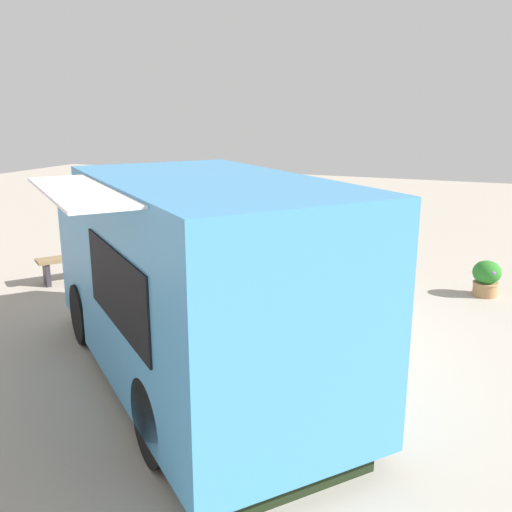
{
  "coord_description": "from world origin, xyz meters",
  "views": [
    {
      "loc": [
        -7.7,
        -3.12,
        3.31
      ],
      "look_at": [
        1.41,
        0.55,
        0.72
      ],
      "focal_mm": 39.65,
      "sensor_mm": 36.0,
      "label": 1
    }
  ],
  "objects_px": {
    "planter_flowering_far": "(486,278)",
    "planter_flowering_near": "(350,279)",
    "person_customer": "(243,244)",
    "food_truck": "(189,286)",
    "plaza_bench": "(80,261)"
  },
  "relations": [
    {
      "from": "planter_flowering_far",
      "to": "planter_flowering_near",
      "type": "bearing_deg",
      "value": 114.95
    },
    {
      "from": "person_customer",
      "to": "planter_flowering_near",
      "type": "bearing_deg",
      "value": -122.01
    },
    {
      "from": "planter_flowering_near",
      "to": "planter_flowering_far",
      "type": "relative_size",
      "value": 1.1
    },
    {
      "from": "food_truck",
      "to": "plaza_bench",
      "type": "height_order",
      "value": "food_truck"
    },
    {
      "from": "food_truck",
      "to": "plaza_bench",
      "type": "xyz_separation_m",
      "value": [
        2.97,
        4.06,
        -0.86
      ]
    },
    {
      "from": "food_truck",
      "to": "planter_flowering_far",
      "type": "xyz_separation_m",
      "value": [
        4.92,
        -3.36,
        -0.9
      ]
    },
    {
      "from": "planter_flowering_far",
      "to": "plaza_bench",
      "type": "xyz_separation_m",
      "value": [
        -1.95,
        7.42,
        0.04
      ]
    },
    {
      "from": "food_truck",
      "to": "planter_flowering_far",
      "type": "relative_size",
      "value": 8.56
    },
    {
      "from": "food_truck",
      "to": "planter_flowering_near",
      "type": "relative_size",
      "value": 7.78
    },
    {
      "from": "plaza_bench",
      "to": "food_truck",
      "type": "bearing_deg",
      "value": -126.21
    },
    {
      "from": "food_truck",
      "to": "person_customer",
      "type": "xyz_separation_m",
      "value": [
        5.64,
        1.72,
        -0.9
      ]
    },
    {
      "from": "food_truck",
      "to": "planter_flowering_near",
      "type": "height_order",
      "value": "food_truck"
    },
    {
      "from": "person_customer",
      "to": "planter_flowering_far",
      "type": "height_order",
      "value": "person_customer"
    },
    {
      "from": "food_truck",
      "to": "planter_flowering_near",
      "type": "bearing_deg",
      "value": -15.99
    },
    {
      "from": "person_customer",
      "to": "planter_flowering_near",
      "type": "distance_m",
      "value": 3.34
    }
  ]
}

